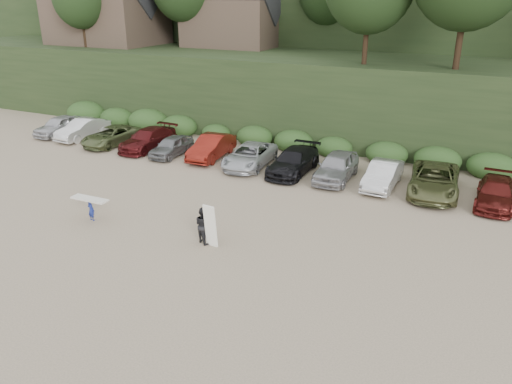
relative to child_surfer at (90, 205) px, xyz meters
The scene contains 4 objects.
ground 7.02m from the child_surfer, ahead, with size 120.00×120.00×0.00m, color tan.
parked_cars 12.34m from the child_surfer, 63.29° to the left, with size 39.57×5.88×1.64m.
child_surfer is the anchor object (origin of this frame).
adult_surfer 6.34m from the child_surfer, ahead, with size 1.32×0.94×2.03m.
Camera 1 is at (10.29, -17.93, 10.60)m, focal length 35.00 mm.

